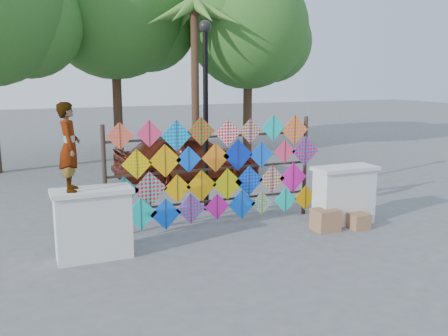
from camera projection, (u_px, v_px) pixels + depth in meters
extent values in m
plane|color=slate|center=(228.00, 236.00, 10.21)|extent=(80.00, 80.00, 0.00)
cube|color=silver|center=(93.00, 226.00, 8.88)|extent=(1.30, 0.55, 1.20)
cube|color=silver|center=(92.00, 191.00, 8.76)|extent=(1.40, 0.65, 0.08)
cube|color=silver|center=(344.00, 197.00, 10.96)|extent=(1.30, 0.55, 1.20)
cube|color=silver|center=(345.00, 168.00, 10.83)|extent=(1.40, 0.65, 0.08)
cylinder|color=#2F221A|center=(105.00, 183.00, 9.83)|extent=(0.09, 0.09, 2.30)
cylinder|color=#2F221A|center=(305.00, 166.00, 11.60)|extent=(0.09, 0.09, 2.30)
cube|color=#2F221A|center=(213.00, 201.00, 10.83)|extent=(4.60, 0.04, 0.04)
cube|color=#2F221A|center=(213.00, 169.00, 10.70)|extent=(4.60, 0.04, 0.04)
cube|color=#2F221A|center=(213.00, 137.00, 10.57)|extent=(4.60, 0.04, 0.04)
cube|color=#FA3666|center=(120.00, 136.00, 9.73)|extent=(0.55, 0.01, 0.55)
cube|color=#2F221A|center=(120.00, 136.00, 9.72)|extent=(0.01, 0.01, 0.54)
cube|color=#FA3666|center=(149.00, 134.00, 9.95)|extent=(0.55, 0.01, 0.55)
cube|color=#2F221A|center=(150.00, 134.00, 9.94)|extent=(0.01, 0.01, 0.54)
cube|color=#0DD1C4|center=(177.00, 136.00, 10.18)|extent=(0.66, 0.01, 0.66)
cube|color=#2F221A|center=(177.00, 136.00, 10.17)|extent=(0.01, 0.01, 0.65)
cube|color=#FF0B1F|center=(201.00, 131.00, 10.38)|extent=(0.61, 0.01, 0.61)
cube|color=#2F221A|center=(201.00, 131.00, 10.37)|extent=(0.01, 0.01, 0.60)
cube|color=#FF0B1F|center=(228.00, 133.00, 10.62)|extent=(0.59, 0.01, 0.59)
cube|color=#2F221A|center=(228.00, 133.00, 10.61)|extent=(0.01, 0.01, 0.58)
cube|color=#EEE809|center=(250.00, 131.00, 10.82)|extent=(0.55, 0.01, 0.55)
cube|color=#2F221A|center=(251.00, 131.00, 10.81)|extent=(0.01, 0.01, 0.54)
cube|color=#0DD1C4|center=(273.00, 128.00, 11.03)|extent=(0.58, 0.01, 0.58)
cube|color=#2F221A|center=(274.00, 128.00, 11.02)|extent=(0.01, 0.01, 0.57)
cube|color=#FA3666|center=(295.00, 130.00, 11.26)|extent=(0.69, 0.01, 0.69)
cube|color=#2F221A|center=(295.00, 130.00, 11.25)|extent=(0.01, 0.01, 0.67)
cube|color=#EEE809|center=(137.00, 164.00, 9.92)|extent=(0.62, 0.01, 0.62)
cube|color=#2F221A|center=(137.00, 164.00, 9.91)|extent=(0.01, 0.01, 0.61)
cube|color=#F3A507|center=(165.00, 161.00, 10.14)|extent=(0.69, 0.01, 0.69)
cube|color=#2F221A|center=(165.00, 161.00, 10.13)|extent=(0.01, 0.01, 0.68)
cube|color=blue|center=(189.00, 159.00, 10.33)|extent=(0.56, 0.01, 0.56)
cube|color=#2F221A|center=(189.00, 160.00, 10.32)|extent=(0.01, 0.01, 0.55)
cube|color=orange|center=(216.00, 158.00, 10.57)|extent=(0.63, 0.01, 0.63)
cube|color=#2F221A|center=(216.00, 158.00, 10.56)|extent=(0.01, 0.01, 0.62)
cube|color=#0828C4|center=(238.00, 155.00, 10.76)|extent=(0.70, 0.01, 0.70)
cube|color=#2F221A|center=(238.00, 155.00, 10.75)|extent=(0.01, 0.01, 0.69)
cube|color=blue|center=(261.00, 155.00, 10.99)|extent=(0.58, 0.01, 0.58)
cube|color=#2F221A|center=(262.00, 155.00, 10.98)|extent=(0.01, 0.01, 0.57)
cube|color=#FA3666|center=(285.00, 152.00, 11.21)|extent=(0.54, 0.01, 0.54)
cube|color=#2F221A|center=(285.00, 152.00, 11.20)|extent=(0.01, 0.01, 0.53)
cube|color=#FF0B1F|center=(305.00, 151.00, 11.42)|extent=(0.70, 0.01, 0.70)
cube|color=#2F221A|center=(305.00, 151.00, 11.41)|extent=(0.01, 0.01, 0.69)
cube|color=#28A213|center=(124.00, 191.00, 9.87)|extent=(0.60, 0.01, 0.60)
cube|color=#2F221A|center=(124.00, 191.00, 9.86)|extent=(0.01, 0.01, 0.59)
cube|color=#FF0B1F|center=(150.00, 189.00, 10.08)|extent=(0.74, 0.01, 0.74)
cube|color=#2F221A|center=(150.00, 189.00, 10.06)|extent=(0.01, 0.01, 0.72)
cube|color=#F3A507|center=(177.00, 188.00, 10.31)|extent=(0.60, 0.01, 0.60)
cube|color=#2F221A|center=(178.00, 189.00, 10.29)|extent=(0.01, 0.01, 0.59)
cube|color=#F3A507|center=(202.00, 186.00, 10.51)|extent=(0.68, 0.01, 0.68)
cube|color=#2F221A|center=(202.00, 186.00, 10.50)|extent=(0.01, 0.01, 0.67)
cube|color=#EEE809|center=(228.00, 184.00, 10.74)|extent=(0.70, 0.01, 0.70)
cube|color=#2F221A|center=(228.00, 184.00, 10.73)|extent=(0.01, 0.01, 0.68)
cube|color=#0828C4|center=(249.00, 181.00, 10.93)|extent=(0.68, 0.01, 0.68)
cube|color=#2F221A|center=(249.00, 181.00, 10.92)|extent=(0.01, 0.01, 0.67)
cube|color=#EEE809|center=(272.00, 179.00, 11.15)|extent=(0.64, 0.01, 0.64)
cube|color=#2F221A|center=(272.00, 179.00, 11.14)|extent=(0.01, 0.01, 0.63)
cube|color=#EB16A6|center=(293.00, 177.00, 11.37)|extent=(0.71, 0.01, 0.71)
cube|color=#2F221A|center=(293.00, 178.00, 11.35)|extent=(0.01, 0.01, 0.70)
cube|color=#0DD1C4|center=(141.00, 214.00, 10.05)|extent=(0.68, 0.01, 0.68)
cube|color=#2F221A|center=(141.00, 214.00, 10.04)|extent=(0.01, 0.01, 0.66)
cube|color=blue|center=(166.00, 214.00, 10.26)|extent=(0.67, 0.01, 0.67)
cube|color=#2F221A|center=(166.00, 214.00, 10.25)|extent=(0.01, 0.01, 0.66)
cube|color=blue|center=(191.00, 209.00, 10.46)|extent=(0.66, 0.01, 0.66)
cube|color=#2F221A|center=(191.00, 209.00, 10.45)|extent=(0.01, 0.01, 0.65)
cube|color=#EB16A6|center=(217.00, 207.00, 10.69)|extent=(0.57, 0.01, 0.57)
cube|color=#2F221A|center=(217.00, 207.00, 10.68)|extent=(0.01, 0.01, 0.56)
cube|color=blue|center=(242.00, 204.00, 10.92)|extent=(0.66, 0.01, 0.66)
cube|color=#2F221A|center=(242.00, 204.00, 10.91)|extent=(0.01, 0.01, 0.65)
cube|color=blue|center=(262.00, 203.00, 11.11)|extent=(0.54, 0.01, 0.54)
cube|color=#2F221A|center=(262.00, 203.00, 11.10)|extent=(0.01, 0.01, 0.53)
cube|color=#0DD1C4|center=(285.00, 200.00, 11.34)|extent=(0.58, 0.01, 0.58)
cube|color=#2F221A|center=(286.00, 200.00, 11.33)|extent=(0.01, 0.01, 0.57)
cube|color=#F3A507|center=(305.00, 198.00, 11.55)|extent=(0.59, 0.01, 0.59)
cube|color=#2F221A|center=(306.00, 198.00, 11.54)|extent=(0.01, 0.01, 0.58)
sphere|color=#29591C|center=(27.00, 23.00, 16.46)|extent=(3.64, 3.64, 3.64)
cylinder|color=#4A3520|center=(118.00, 104.00, 19.76)|extent=(0.36, 0.36, 4.12)
sphere|color=#29591C|center=(114.00, 5.00, 19.06)|extent=(5.60, 5.60, 5.60)
sphere|color=#29591C|center=(148.00, 23.00, 19.97)|extent=(3.92, 3.92, 3.92)
cylinder|color=#4A3520|center=(247.00, 110.00, 20.38)|extent=(0.36, 0.36, 3.58)
sphere|color=#29591C|center=(248.00, 28.00, 19.77)|extent=(4.80, 4.80, 4.80)
sphere|color=#29591C|center=(271.00, 42.00, 20.59)|extent=(3.36, 3.36, 3.36)
sphere|color=#29591C|center=(228.00, 14.00, 19.13)|extent=(3.12, 3.12, 3.12)
cylinder|color=#4A3520|center=(195.00, 88.00, 17.77)|extent=(0.28, 0.28, 5.50)
sphere|color=#4A3520|center=(194.00, 7.00, 17.25)|extent=(0.60, 0.60, 0.60)
cone|color=#477A28|center=(218.00, 16.00, 17.64)|extent=(1.82, 0.44, 1.16)
cone|color=#477A28|center=(205.00, 17.00, 18.11)|extent=(1.60, 1.60, 1.16)
cone|color=#477A28|center=(186.00, 17.00, 18.11)|extent=(0.44, 1.82, 1.16)
cone|color=#477A28|center=(171.00, 16.00, 17.63)|extent=(1.60, 1.60, 1.16)
cone|color=#477A28|center=(169.00, 14.00, 16.95)|extent=(1.82, 0.44, 1.16)
cone|color=#477A28|center=(183.00, 12.00, 16.48)|extent=(1.60, 1.60, 1.16)
cone|color=#477A28|center=(204.00, 12.00, 16.48)|extent=(0.44, 1.82, 1.16)
cone|color=#477A28|center=(218.00, 14.00, 16.96)|extent=(1.60, 1.60, 1.16)
imported|color=#99999E|center=(69.00, 147.00, 8.48)|extent=(0.44, 0.60, 1.53)
imported|color=#521A0E|center=(188.00, 156.00, 15.29)|extent=(4.57, 2.04, 1.53)
cylinder|color=black|center=(206.00, 124.00, 11.74)|extent=(0.12, 0.12, 4.20)
sphere|color=black|center=(205.00, 26.00, 11.32)|extent=(0.28, 0.28, 0.28)
cube|color=#8D6344|center=(325.00, 220.00, 10.54)|extent=(0.51, 0.46, 0.46)
cube|color=#8D6344|center=(358.00, 221.00, 10.65)|extent=(0.39, 0.36, 0.33)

